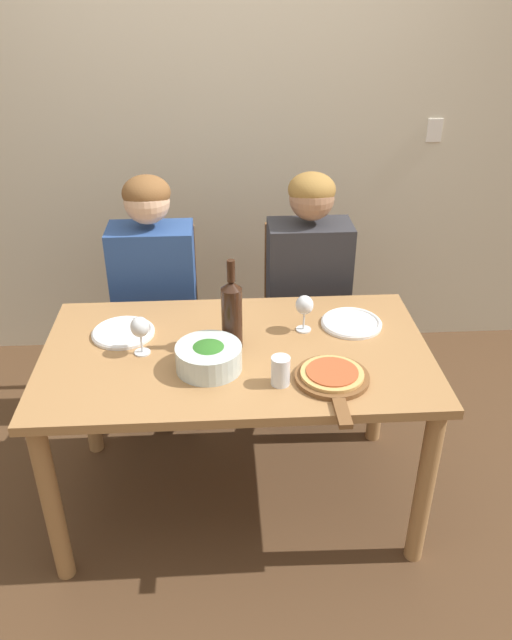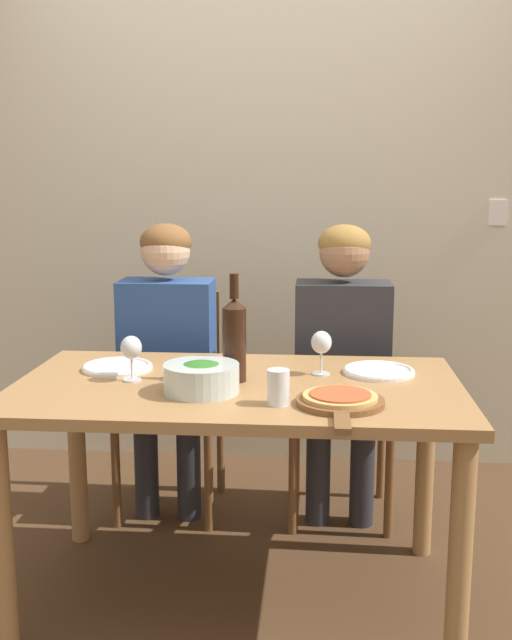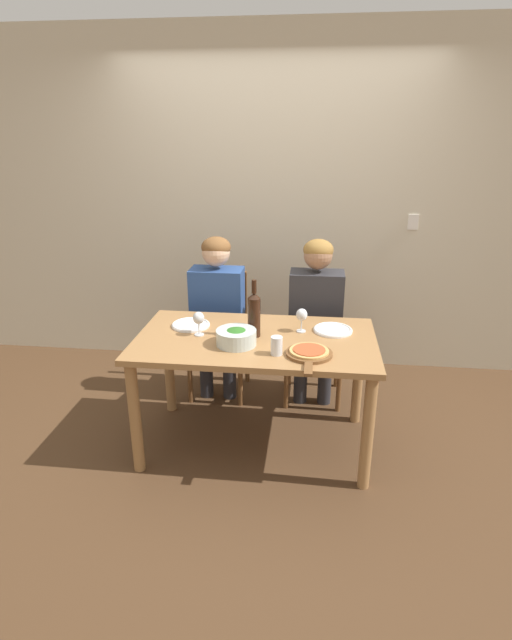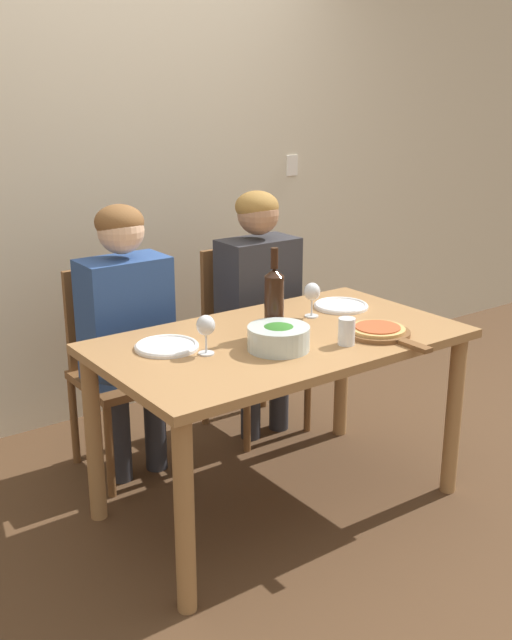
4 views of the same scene
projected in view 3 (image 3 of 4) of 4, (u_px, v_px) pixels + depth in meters
name	position (u px, v px, depth m)	size (l,w,h in m)	color
ground_plane	(256.00, 443.00, 3.29)	(40.00, 40.00, 0.00)	#4C331E
back_wall	(275.00, 206.00, 4.05)	(10.00, 0.06, 2.70)	beige
dining_table	(256.00, 354.00, 3.06)	(1.45, 0.83, 0.75)	#9E7042
chair_left	(221.00, 329.00, 3.83)	(0.42, 0.42, 0.93)	brown
chair_right	(315.00, 333.00, 3.76)	(0.42, 0.42, 0.93)	brown
person_woman	(217.00, 304.00, 3.65)	(0.47, 0.51, 1.23)	#28282D
person_man	(316.00, 307.00, 3.57)	(0.47, 0.51, 1.23)	#28282D
wine_bottle	(254.00, 314.00, 3.00)	(0.08, 0.08, 0.36)	black
broccoli_bowl	(236.00, 337.00, 2.91)	(0.24, 0.24, 0.10)	silver
dinner_plate_left	(191.00, 325.00, 3.20)	(0.24, 0.24, 0.02)	white
dinner_plate_right	(333.00, 330.00, 3.11)	(0.24, 0.24, 0.02)	white
pizza_on_board	(309.00, 353.00, 2.77)	(0.26, 0.40, 0.04)	brown
wine_glass_left	(199.00, 319.00, 3.02)	(0.07, 0.07, 0.15)	silver
wine_glass_right	(302.00, 316.00, 3.08)	(0.07, 0.07, 0.15)	silver
water_tumbler	(277.00, 346.00, 2.78)	(0.07, 0.07, 0.11)	silver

